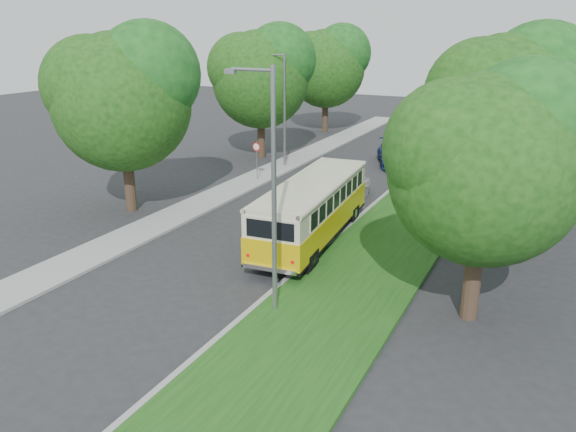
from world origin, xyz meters
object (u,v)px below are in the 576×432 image
at_px(vintage_bus, 312,211).
at_px(car_blue, 394,154).
at_px(lamppost_near, 271,186).
at_px(car_white, 400,159).
at_px(car_grey, 425,143).
at_px(car_silver, 345,189).
at_px(lamppost_far, 283,106).

relative_size(vintage_bus, car_blue, 1.87).
height_order(lamppost_near, car_blue, lamppost_near).
distance_m(vintage_bus, car_white, 15.12).
distance_m(car_white, car_grey, 5.71).
xyz_separation_m(car_white, car_grey, (0.35, 5.70, 0.10)).
relative_size(lamppost_near, vintage_bus, 0.85).
distance_m(lamppost_near, car_grey, 27.62).
relative_size(car_silver, car_grey, 0.73).
bearing_deg(lamppost_near, car_white, 94.44).
xyz_separation_m(lamppost_near, lamppost_far, (-8.91, 18.50, -0.25)).
bearing_deg(lamppost_near, vintage_bus, 102.61).
xyz_separation_m(car_silver, car_white, (0.69, 8.61, -0.03)).
bearing_deg(car_silver, car_grey, 91.70).
xyz_separation_m(car_white, car_blue, (-0.71, 0.98, 0.09)).
distance_m(vintage_bus, car_silver, 6.59).
distance_m(lamppost_near, car_blue, 23.04).
distance_m(vintage_bus, car_grey, 20.81).
height_order(car_blue, car_grey, car_grey).
bearing_deg(car_grey, lamppost_far, -137.68).
bearing_deg(car_blue, car_white, -76.02).
xyz_separation_m(lamppost_far, car_grey, (7.57, 8.85, -3.37)).
distance_m(car_blue, car_grey, 4.84).
height_order(car_silver, car_white, car_silver).
distance_m(lamppost_far, car_silver, 9.19).
distance_m(car_silver, car_grey, 14.35).
xyz_separation_m(lamppost_far, car_silver, (6.54, -5.46, -3.44)).
bearing_deg(vintage_bus, car_silver, 93.29).
bearing_deg(vintage_bus, lamppost_near, -82.02).
bearing_deg(car_silver, car_blue, 95.97).
distance_m(car_white, car_blue, 1.21).
distance_m(lamppost_near, lamppost_far, 20.53).
xyz_separation_m(lamppost_far, car_white, (7.23, 3.15, -3.47)).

